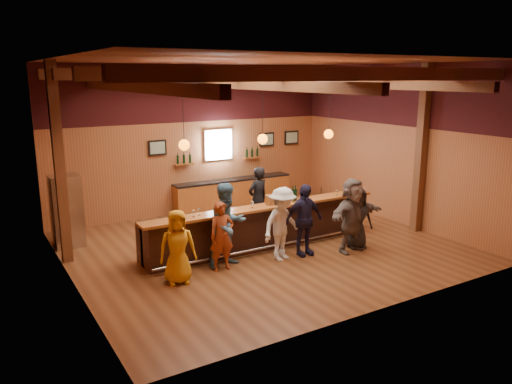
# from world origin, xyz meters

# --- Properties ---
(room) EXTENTS (9.04, 9.00, 4.52)m
(room) POSITION_xyz_m (0.00, 0.06, 3.21)
(room) COLOR brown
(room) RESTS_ON ground
(bar_counter) EXTENTS (6.30, 1.07, 1.11)m
(bar_counter) POSITION_xyz_m (0.02, 0.15, 0.52)
(bar_counter) COLOR black
(bar_counter) RESTS_ON ground
(back_bar_cabinet) EXTENTS (4.00, 0.52, 0.95)m
(back_bar_cabinet) POSITION_xyz_m (1.20, 3.72, 0.48)
(back_bar_cabinet) COLOR #93491A
(back_bar_cabinet) RESTS_ON ground
(window) EXTENTS (0.95, 0.09, 0.95)m
(window) POSITION_xyz_m (0.80, 3.95, 2.05)
(window) COLOR silver
(window) RESTS_ON room
(framed_pictures) EXTENTS (5.35, 0.05, 0.45)m
(framed_pictures) POSITION_xyz_m (1.67, 3.94, 2.10)
(framed_pictures) COLOR black
(framed_pictures) RESTS_ON room
(wine_shelves) EXTENTS (3.00, 0.18, 0.30)m
(wine_shelves) POSITION_xyz_m (0.80, 3.88, 1.62)
(wine_shelves) COLOR #93491A
(wine_shelves) RESTS_ON room
(pendant_lights) EXTENTS (4.24, 0.24, 1.37)m
(pendant_lights) POSITION_xyz_m (0.00, 0.00, 2.71)
(pendant_lights) COLOR black
(pendant_lights) RESTS_ON room
(stainless_fridge) EXTENTS (0.70, 0.70, 1.80)m
(stainless_fridge) POSITION_xyz_m (-4.10, 2.60, 0.90)
(stainless_fridge) COLOR silver
(stainless_fridge) RESTS_ON ground
(customer_orange) EXTENTS (0.84, 0.64, 1.55)m
(customer_orange) POSITION_xyz_m (-2.62, -0.96, 0.77)
(customer_orange) COLOR orange
(customer_orange) RESTS_ON ground
(customer_redvest) EXTENTS (0.58, 0.40, 1.53)m
(customer_redvest) POSITION_xyz_m (-1.52, -0.79, 0.77)
(customer_redvest) COLOR #8F381A
(customer_redvest) RESTS_ON ground
(customer_denim) EXTENTS (0.99, 0.81, 1.90)m
(customer_denim) POSITION_xyz_m (-1.30, -0.65, 0.95)
(customer_denim) COLOR #446E89
(customer_denim) RESTS_ON ground
(customer_white) EXTENTS (1.22, 0.86, 1.71)m
(customer_white) POSITION_xyz_m (-0.05, -0.96, 0.86)
(customer_white) COLOR silver
(customer_white) RESTS_ON ground
(customer_navy) EXTENTS (1.01, 0.43, 1.72)m
(customer_navy) POSITION_xyz_m (0.56, -0.96, 0.86)
(customer_navy) COLOR #1E1C39
(customer_navy) RESTS_ON ground
(customer_brown) EXTENTS (1.75, 0.77, 1.82)m
(customer_brown) POSITION_xyz_m (1.69, -1.37, 0.91)
(customer_brown) COLOR #645750
(customer_brown) RESTS_ON ground
(customer_dark) EXTENTS (0.85, 0.67, 1.52)m
(customer_dark) POSITION_xyz_m (2.00, -1.22, 0.76)
(customer_dark) COLOR black
(customer_dark) RESTS_ON ground
(bartender) EXTENTS (0.72, 0.55, 1.79)m
(bartender) POSITION_xyz_m (0.60, 1.21, 0.89)
(bartender) COLOR black
(bartender) RESTS_ON ground
(ice_bucket) EXTENTS (0.22, 0.22, 0.23)m
(ice_bucket) POSITION_xyz_m (0.12, -0.15, 1.23)
(ice_bucket) COLOR brown
(ice_bucket) RESTS_ON bar_counter
(bottle_a) EXTENTS (0.08, 0.08, 0.37)m
(bottle_a) POSITION_xyz_m (0.85, -0.09, 1.25)
(bottle_a) COLOR black
(bottle_a) RESTS_ON bar_counter
(bottle_b) EXTENTS (0.08, 0.08, 0.39)m
(bottle_b) POSITION_xyz_m (0.90, -0.12, 1.26)
(bottle_b) COLOR black
(bottle_b) RESTS_ON bar_counter
(glass_a) EXTENTS (0.08, 0.08, 0.19)m
(glass_a) POSITION_xyz_m (-2.39, -0.25, 1.25)
(glass_a) COLOR silver
(glass_a) RESTS_ON bar_counter
(glass_b) EXTENTS (0.07, 0.07, 0.16)m
(glass_b) POSITION_xyz_m (-1.90, -0.17, 1.23)
(glass_b) COLOR silver
(glass_b) RESTS_ON bar_counter
(glass_c) EXTENTS (0.07, 0.07, 0.16)m
(glass_c) POSITION_xyz_m (-1.74, -0.11, 1.22)
(glass_c) COLOR silver
(glass_c) RESTS_ON bar_counter
(glass_d) EXTENTS (0.07, 0.07, 0.17)m
(glass_d) POSITION_xyz_m (-1.25, -0.22, 1.23)
(glass_d) COLOR silver
(glass_d) RESTS_ON bar_counter
(glass_e) EXTENTS (0.08, 0.08, 0.18)m
(glass_e) POSITION_xyz_m (-0.40, -0.20, 1.23)
(glass_e) COLOR silver
(glass_e) RESTS_ON bar_counter
(glass_f) EXTENTS (0.08, 0.08, 0.17)m
(glass_f) POSITION_xyz_m (0.79, -0.21, 1.23)
(glass_f) COLOR silver
(glass_f) RESTS_ON bar_counter
(glass_g) EXTENTS (0.08, 0.08, 0.17)m
(glass_g) POSITION_xyz_m (1.21, -0.11, 1.23)
(glass_g) COLOR silver
(glass_g) RESTS_ON bar_counter
(glass_h) EXTENTS (0.07, 0.07, 0.16)m
(glass_h) POSITION_xyz_m (2.15, -0.24, 1.22)
(glass_h) COLOR silver
(glass_h) RESTS_ON bar_counter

